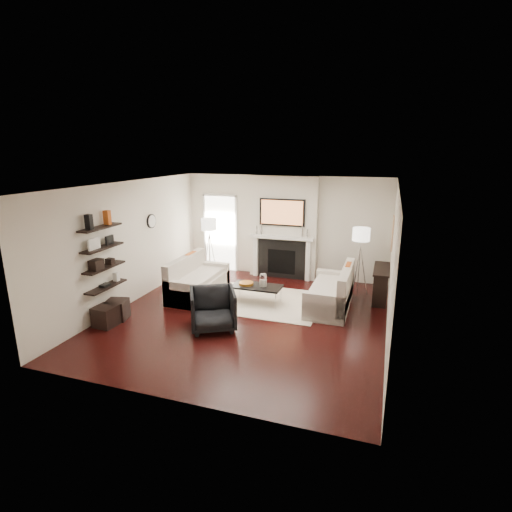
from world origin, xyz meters
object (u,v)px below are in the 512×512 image
(coffee_table, at_px, (257,287))
(lamp_right_shade, at_px, (361,234))
(loveseat_left_base, at_px, (199,287))
(ottoman_near, at_px, (117,310))
(lamp_left_shade, at_px, (209,224))
(loveseat_right_base, at_px, (329,298))
(armchair, at_px, (213,307))

(coffee_table, distance_m, lamp_right_shade, 2.71)
(loveseat_left_base, bearing_deg, ottoman_near, -119.05)
(lamp_left_shade, distance_m, ottoman_near, 3.44)
(loveseat_right_base, bearing_deg, armchair, -138.17)
(coffee_table, relative_size, ottoman_near, 2.75)
(coffee_table, xyz_separation_m, armchair, (-0.39, -1.49, 0.03))
(loveseat_left_base, height_order, armchair, armchair)
(loveseat_right_base, xyz_separation_m, lamp_left_shade, (-3.39, 1.17, 1.24))
(coffee_table, bearing_deg, lamp_left_shade, 141.41)
(lamp_left_shade, bearing_deg, ottoman_near, -101.15)
(loveseat_right_base, height_order, lamp_right_shade, lamp_right_shade)
(coffee_table, relative_size, lamp_left_shade, 2.75)
(ottoman_near, bearing_deg, armchair, 5.97)
(loveseat_left_base, height_order, ottoman_near, loveseat_left_base)
(armchair, xyz_separation_m, lamp_right_shade, (2.48, 2.87, 1.02))
(armchair, relative_size, ottoman_near, 2.15)
(lamp_right_shade, relative_size, ottoman_near, 1.00)
(loveseat_left_base, distance_m, lamp_right_shade, 3.99)
(loveseat_right_base, xyz_separation_m, ottoman_near, (-4.01, -1.98, -0.01))
(lamp_right_shade, bearing_deg, loveseat_right_base, -114.84)
(armchair, bearing_deg, lamp_left_shade, 87.36)
(loveseat_left_base, bearing_deg, lamp_left_shade, 104.06)
(loveseat_left_base, height_order, lamp_right_shade, lamp_right_shade)
(loveseat_left_base, xyz_separation_m, ottoman_near, (-0.97, -1.75, -0.01))
(loveseat_right_base, relative_size, lamp_right_shade, 4.50)
(loveseat_left_base, xyz_separation_m, loveseat_right_base, (3.04, 0.23, 0.00))
(coffee_table, height_order, lamp_right_shade, lamp_right_shade)
(lamp_right_shade, xyz_separation_m, ottoman_near, (-4.52, -3.08, -1.25))
(coffee_table, distance_m, armchair, 1.54)
(loveseat_left_base, distance_m, lamp_left_shade, 1.90)
(loveseat_right_base, bearing_deg, ottoman_near, -153.77)
(lamp_right_shade, bearing_deg, ottoman_near, -145.74)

